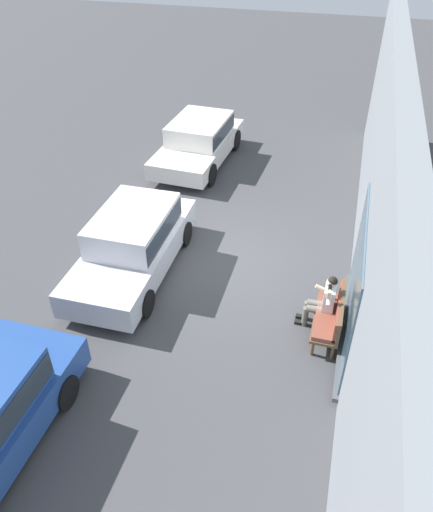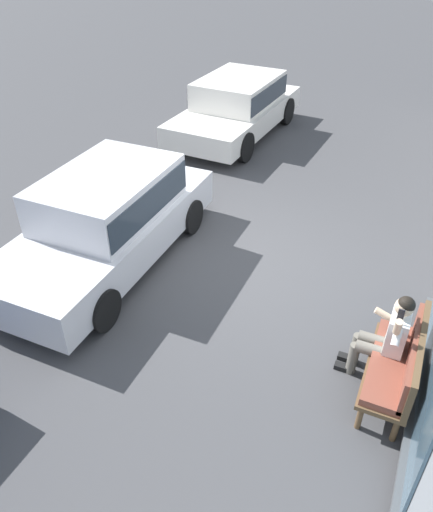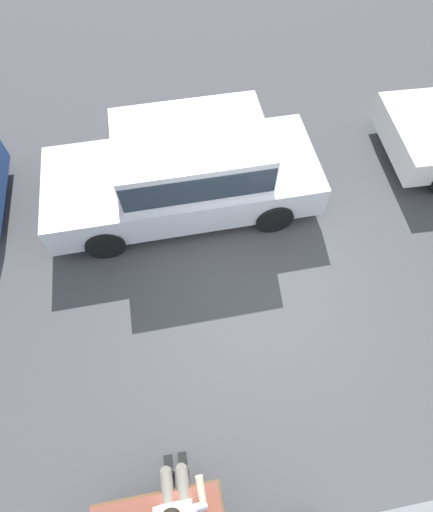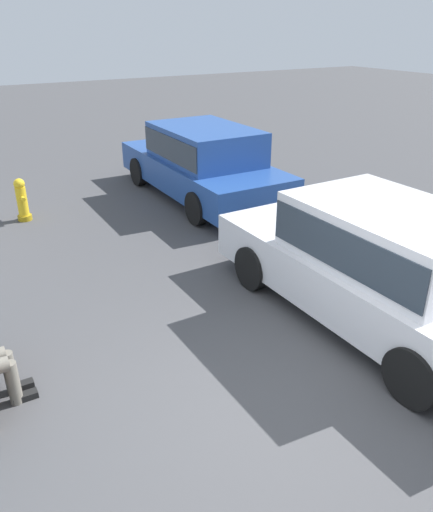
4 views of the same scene
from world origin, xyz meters
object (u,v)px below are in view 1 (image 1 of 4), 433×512
(person_on_phone, at_px, (324,300))
(parked_car_near, at_px, (199,139))
(parked_car_mid, at_px, (133,240))
(bench, at_px, (333,315))

(person_on_phone, height_order, parked_car_near, parked_car_near)
(parked_car_mid, bearing_deg, parked_car_near, -177.70)
(bench, xyz_separation_m, parked_car_near, (-6.95, -4.95, 0.23))
(bench, distance_m, parked_car_near, 8.54)
(parked_car_near, height_order, parked_car_mid, parked_car_mid)
(bench, height_order, parked_car_near, parked_car_near)
(bench, xyz_separation_m, parked_car_mid, (-0.99, -4.71, 0.28))
(parked_car_mid, bearing_deg, bench, 78.17)
(parked_car_near, xyz_separation_m, parked_car_mid, (5.96, 0.24, 0.04))
(parked_car_near, bearing_deg, person_on_phone, 35.15)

